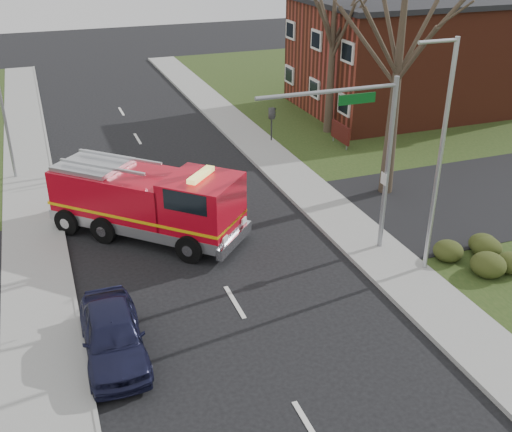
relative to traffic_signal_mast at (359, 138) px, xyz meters
name	(u,v)px	position (x,y,z in m)	size (l,w,h in m)	color
ground	(235,302)	(-5.21, -1.50, -4.71)	(120.00, 120.00, 0.00)	black
sidewalk_right	(393,267)	(0.99, -1.50, -4.63)	(2.40, 80.00, 0.15)	gray
sidewalk_left	(42,341)	(-11.41, -1.50, -4.63)	(2.40, 80.00, 0.15)	gray
brick_building	(419,54)	(13.79, 16.50, -1.05)	(15.40, 10.40, 7.25)	maroon
health_center_sign	(340,133)	(5.29, 11.00, -3.83)	(0.12, 2.00, 1.40)	#471310
hedge_corner	(475,255)	(3.79, -2.50, -4.13)	(2.80, 2.00, 0.90)	#2F3814
bare_tree_near	(402,32)	(4.29, 4.50, 2.71)	(6.00, 6.00, 12.00)	#3A2C22
bare_tree_far	(334,22)	(5.79, 13.50, 1.78)	(5.25, 5.25, 10.50)	#3A2C22
traffic_signal_mast	(359,138)	(0.00, 0.00, 0.00)	(5.29, 0.18, 6.80)	gray
streetlight_pole	(439,155)	(1.93, -2.00, -0.16)	(1.48, 0.16, 8.40)	#B7BABF
utility_pole_far	(3,111)	(-12.01, 12.50, -1.21)	(0.14, 0.14, 7.00)	gray
fire_engine	(149,203)	(-6.86, 4.33, -3.29)	(7.42, 7.26, 3.13)	#BA0819
parked_car_maroon	(113,335)	(-9.41, -2.85, -3.97)	(1.75, 4.35, 1.48)	#181935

